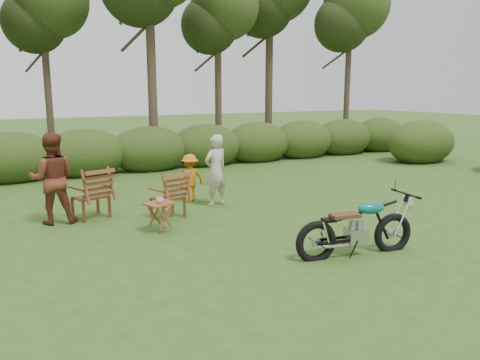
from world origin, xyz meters
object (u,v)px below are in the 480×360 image
adult_a (216,205)px  child (190,202)px  motorcycle (355,255)px  lawn_chair_left (92,218)px  side_table (160,217)px  lawn_chair_right (168,217)px  adult_b (56,223)px  cup (160,200)px

adult_a → child: 0.69m
motorcycle → adult_a: adult_a is taller
lawn_chair_left → child: bearing=170.8°
side_table → adult_a: 2.16m
adult_a → lawn_chair_right: bearing=4.0°
motorcycle → adult_b: 5.62m
motorcycle → adult_b: size_ratio=1.10×
motorcycle → lawn_chair_right: (-1.77, 3.49, 0.00)m
motorcycle → cup: bearing=141.0°
lawn_chair_right → adult_b: size_ratio=0.54×
lawn_chair_right → adult_b: (-2.06, 0.62, 0.00)m
adult_b → lawn_chair_left: bearing=-163.6°
lawn_chair_left → child: (2.27, 0.30, 0.00)m
lawn_chair_right → lawn_chair_left: (-1.37, 0.68, 0.00)m
side_table → cup: cup is taller
motorcycle → side_table: motorcycle is taller
adult_a → child: size_ratio=1.44×
lawn_chair_left → side_table: side_table is taller
lawn_chair_left → side_table: (0.90, -1.54, 0.27)m
lawn_chair_right → adult_a: size_ratio=0.60×
lawn_chair_left → side_table: bearing=103.4°
lawn_chair_left → child: size_ratio=0.93×
cup → adult_b: (-1.59, 1.51, -0.58)m
side_table → child: bearing=53.5°
lawn_chair_right → child: 1.34m
lawn_chair_right → adult_b: 2.15m
cup → adult_b: adult_b is taller
motorcycle → side_table: (-2.24, 2.63, 0.27)m
side_table → child: size_ratio=0.49×
child → lawn_chair_right: bearing=39.2°
cup → adult_a: (1.74, 1.29, -0.58)m
cup → adult_b: 2.27m
lawn_chair_right → cup: bearing=48.3°
lawn_chair_left → motorcycle: bearing=110.0°
cup → adult_a: adult_a is taller
motorcycle → cup: cup is taller
lawn_chair_left → cup: 1.90m
motorcycle → adult_b: bearing=143.2°
lawn_chair_right → side_table: size_ratio=1.77×
lawn_chair_left → adult_a: bearing=156.9°
adult_b → child: (2.96, 0.37, 0.00)m
adult_a → adult_b: bearing=-17.3°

